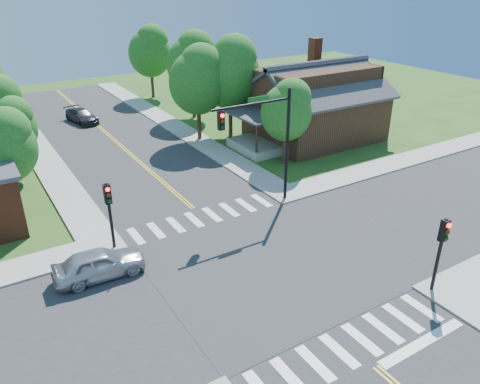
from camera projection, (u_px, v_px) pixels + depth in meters
ground at (262, 268)px, 23.11m from camera, size 100.00×100.00×0.00m
road_ns at (262, 268)px, 23.10m from camera, size 10.00×90.00×0.04m
road_ew at (262, 268)px, 23.10m from camera, size 90.00×10.00×0.04m
intersection_patch at (262, 268)px, 23.11m from camera, size 10.20×10.20×0.06m
sidewalk_ne at (307, 131)px, 42.76m from camera, size 40.00×40.00×0.14m
crosswalk_north at (203, 217)px, 27.85m from camera, size 8.85×2.00×0.01m
crosswalk_south at (351, 345)px, 18.33m from camera, size 8.85×2.00×0.01m
centerline at (262, 268)px, 23.09m from camera, size 0.30×90.00×0.01m
stop_bar at (422, 343)px, 18.46m from camera, size 4.60×0.45×0.09m
signal_mast_ne at (265, 132)px, 27.18m from camera, size 5.30×0.42×7.20m
signal_pole_se at (442, 242)px, 20.32m from camera, size 0.34×0.42×3.80m
signal_pole_nw at (109, 204)px, 23.58m from camera, size 0.34×0.42×3.80m
house_ne at (315, 100)px, 39.81m from camera, size 13.05×8.80×7.11m
tree_e_a at (288, 109)px, 33.97m from camera, size 3.81×3.62×6.48m
tree_e_b at (231, 70)px, 39.23m from camera, size 5.16×4.90×8.76m
tree_e_c at (193, 61)px, 44.71m from camera, size 4.97×4.72×8.44m
tree_e_d at (151, 50)px, 52.18m from camera, size 4.78×4.54×8.13m
tree_w_a at (5, 144)px, 27.23m from camera, size 3.77×3.58×6.40m
tree_house at (199, 78)px, 38.36m from camera, size 4.80×4.56×8.16m
tree_bldg at (11, 125)px, 31.63m from camera, size 3.46×3.29×5.88m
car_silver at (99, 264)px, 22.16m from camera, size 2.13×4.45×1.46m
car_dgrey at (82, 116)px, 45.03m from camera, size 3.63×5.12×1.27m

